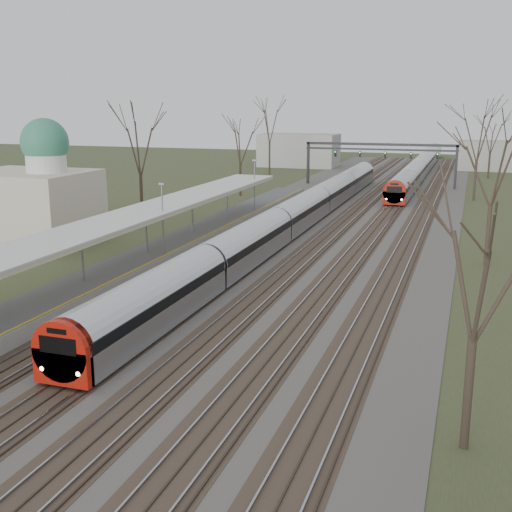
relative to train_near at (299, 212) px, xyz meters
The scene contains 10 objects.
track_bed 4.52m from the train_near, 49.85° to the left, with size 24.00×160.00×0.22m.
platform 15.69m from the train_near, 114.73° to the right, with size 3.50×69.00×1.00m, color #9E9B93.
canopy 20.00m from the train_near, 109.27° to the right, with size 4.10×50.00×3.11m.
dome_building 23.72m from the train_near, 144.46° to the right, with size 10.00×8.00×10.30m.
signal_gantry 33.56m from the train_near, 85.20° to the left, with size 21.00×0.59×6.08m.
tree_west_far 16.34m from the train_near, 165.60° to the right, with size 5.50×5.50×11.33m.
tree_east_near 40.18m from the train_near, 67.12° to the right, with size 4.50×4.50×9.27m.
tree_east_far 20.01m from the train_near, 30.51° to the right, with size 5.00×5.00×10.30m.
train_near is the anchor object (origin of this frame).
train_far 52.92m from the train_near, 82.40° to the left, with size 2.62×75.21×3.05m.
Camera 1 is at (12.58, -5.83, 11.39)m, focal length 45.00 mm.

